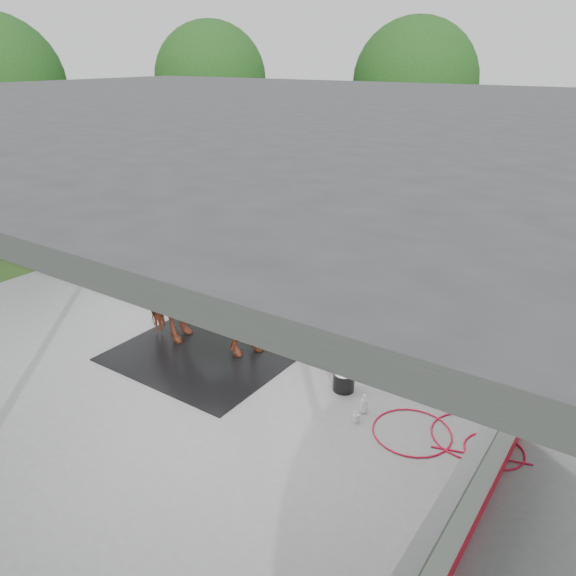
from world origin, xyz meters
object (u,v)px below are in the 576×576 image
Objects in this scene: wash_bucket at (344,381)px; horse at (204,290)px; dasher_board at (513,415)px; handler at (336,309)px.

horse is at bearing -173.53° from wash_bucket.
horse is 2.63m from wash_bucket.
dasher_board is at bearing -1.45° from wash_bucket.
handler is at bearing 130.84° from wash_bucket.
horse is at bearing -50.84° from handler.
handler is 6.21× the size of wash_bucket.
dasher_board is 4.07× the size of handler.
dasher_board is 2.41m from wash_bucket.
handler reaches higher than dasher_board.
handler is (1.95, 0.83, -0.13)m from horse.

